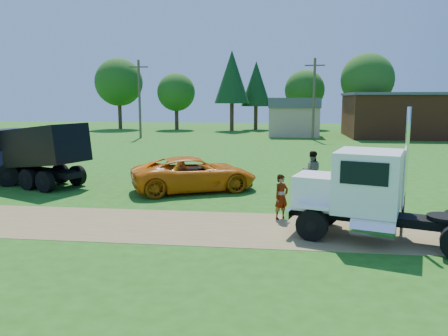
# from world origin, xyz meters

# --- Properties ---
(ground) EXTENTS (140.00, 140.00, 0.00)m
(ground) POSITION_xyz_m (0.00, 0.00, 0.00)
(ground) COLOR #245312
(ground) RESTS_ON ground
(dirt_track) EXTENTS (120.00, 4.20, 0.01)m
(dirt_track) POSITION_xyz_m (0.00, 0.00, 0.01)
(dirt_track) COLOR brown
(dirt_track) RESTS_ON ground
(white_semi_tractor) EXTENTS (7.24, 4.26, 4.29)m
(white_semi_tractor) POSITION_xyz_m (5.03, -0.64, 1.47)
(white_semi_tractor) COLOR black
(white_semi_tractor) RESTS_ON ground
(black_dump_truck) EXTENTS (7.77, 4.89, 3.34)m
(black_dump_truck) POSITION_xyz_m (-11.13, 6.72, 1.84)
(black_dump_truck) COLOR black
(black_dump_truck) RESTS_ON ground
(orange_pickup) EXTENTS (6.79, 5.16, 1.71)m
(orange_pickup) POSITION_xyz_m (-2.04, 6.14, 0.86)
(orange_pickup) COLOR #D36809
(orange_pickup) RESTS_ON ground
(spectator_a) EXTENTS (0.75, 0.73, 1.73)m
(spectator_a) POSITION_xyz_m (2.22, 1.38, 0.86)
(spectator_a) COLOR #999999
(spectator_a) RESTS_ON ground
(spectator_b) EXTENTS (0.97, 0.76, 1.98)m
(spectator_b) POSITION_xyz_m (3.77, 6.97, 0.99)
(spectator_b) COLOR #999999
(spectator_b) RESTS_ON ground
(brick_building) EXTENTS (15.40, 10.40, 5.30)m
(brick_building) POSITION_xyz_m (18.00, 40.00, 2.66)
(brick_building) COLOR brown
(brick_building) RESTS_ON ground
(tan_shed) EXTENTS (6.20, 5.40, 4.70)m
(tan_shed) POSITION_xyz_m (4.00, 40.00, 2.42)
(tan_shed) COLOR tan
(tan_shed) RESTS_ON ground
(utility_poles) EXTENTS (42.20, 0.28, 9.00)m
(utility_poles) POSITION_xyz_m (6.00, 35.00, 4.71)
(utility_poles) COLOR brown
(utility_poles) RESTS_ON ground
(tree_row) EXTENTS (58.19, 12.30, 11.38)m
(tree_row) POSITION_xyz_m (0.56, 49.85, 6.67)
(tree_row) COLOR #332115
(tree_row) RESTS_ON ground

